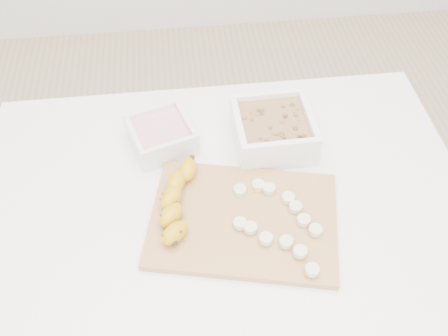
{
  "coord_description": "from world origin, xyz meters",
  "views": [
    {
      "loc": [
        -0.07,
        -0.61,
        1.55
      ],
      "look_at": [
        0.0,
        0.03,
        0.81
      ],
      "focal_mm": 40.0,
      "sensor_mm": 36.0,
      "label": 1
    }
  ],
  "objects": [
    {
      "name": "banana_slices",
      "position": [
        0.09,
        -0.08,
        0.77
      ],
      "size": [
        0.16,
        0.23,
        0.02
      ],
      "color": "beige",
      "rests_on": "cutting_board"
    },
    {
      "name": "bowl_yogurt",
      "position": [
        -0.12,
        0.17,
        0.78
      ],
      "size": [
        0.16,
        0.16,
        0.06
      ],
      "color": "white",
      "rests_on": "table"
    },
    {
      "name": "banana",
      "position": [
        -0.1,
        -0.02,
        0.78
      ],
      "size": [
        0.13,
        0.21,
        0.03
      ],
      "primitive_type": null,
      "rotation": [
        0.0,
        0.0,
        -0.43
      ],
      "color": "#C7960D",
      "rests_on": "cutting_board"
    },
    {
      "name": "table",
      "position": [
        0.0,
        0.0,
        0.65
      ],
      "size": [
        1.0,
        0.7,
        0.75
      ],
      "color": "white",
      "rests_on": "ground"
    },
    {
      "name": "cutting_board",
      "position": [
        0.03,
        -0.06,
        0.76
      ],
      "size": [
        0.4,
        0.33,
        0.01
      ],
      "primitive_type": "cube",
      "rotation": [
        0.0,
        0.0,
        -0.23
      ],
      "color": "tan",
      "rests_on": "table"
    },
    {
      "name": "bowl_granola",
      "position": [
        0.12,
        0.14,
        0.79
      ],
      "size": [
        0.17,
        0.17,
        0.08
      ],
      "color": "white",
      "rests_on": "table"
    }
  ]
}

